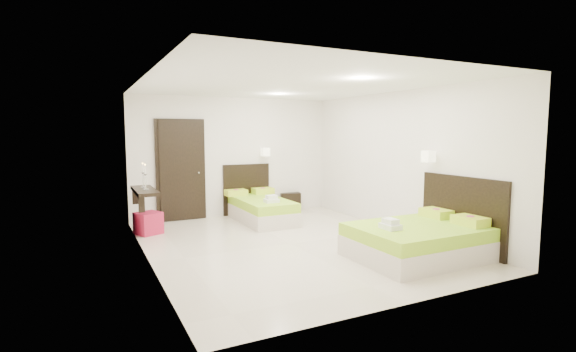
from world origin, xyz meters
name	(u,v)px	position (x,y,z in m)	size (l,w,h in m)	color
floor	(291,244)	(0.00, 0.00, 0.00)	(5.50, 5.50, 0.00)	beige
bed_single	(260,207)	(0.26, 1.93, 0.28)	(1.09, 1.81, 1.49)	beige
bed_double	(421,239)	(1.40, -1.52, 0.28)	(1.87, 1.59, 1.54)	beige
nightstand	(290,201)	(1.37, 2.76, 0.21)	(0.47, 0.42, 0.42)	black
ottoman	(148,223)	(-2.01, 1.77, 0.20)	(0.40, 0.40, 0.40)	#A11535
door	(181,171)	(-1.20, 2.70, 1.05)	(1.02, 0.15, 2.14)	black
console_shelf	(144,191)	(-2.08, 1.60, 0.82)	(0.35, 1.20, 0.78)	black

